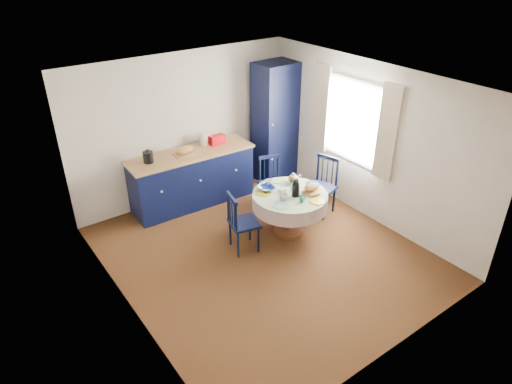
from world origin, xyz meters
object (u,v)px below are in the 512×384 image
mug_c (294,181)px  cobalt_bowl (267,189)px  mug_a (283,197)px  chair_right (322,185)px  chair_far (271,182)px  mug_b (302,199)px  chair_left (242,222)px  kitchen_counter (192,177)px  dining_table (290,200)px  pantry_cabinet (276,122)px  mug_d (269,183)px

mug_c → cobalt_bowl: bearing=171.4°
mug_a → cobalt_bowl: 0.37m
chair_right → mug_a: chair_right is taller
cobalt_bowl → chair_far: bearing=45.7°
mug_b → mug_c: size_ratio=0.78×
chair_left → chair_right: 1.67m
mug_a → mug_b: (0.18, -0.20, -0.00)m
kitchen_counter → chair_far: size_ratio=2.41×
dining_table → chair_far: bearing=71.9°
kitchen_counter → mug_a: (0.55, -1.75, 0.24)m
chair_far → mug_a: bearing=-100.3°
pantry_cabinet → chair_right: 1.61m
dining_table → chair_right: size_ratio=1.20×
chair_far → mug_d: (-0.37, -0.42, 0.28)m
chair_right → mug_a: bearing=-93.1°
chair_right → mug_d: chair_right is taller
chair_far → mug_c: chair_far is taller
chair_left → cobalt_bowl: bearing=-56.1°
chair_far → cobalt_bowl: (-0.49, -0.50, 0.26)m
pantry_cabinet → chair_far: pantry_cabinet is taller
pantry_cabinet → cobalt_bowl: pantry_cabinet is taller
chair_left → mug_b: (0.83, -0.34, 0.26)m
mug_c → dining_table: bearing=-138.1°
chair_left → mug_a: (0.65, -0.14, 0.26)m
pantry_cabinet → mug_a: (-1.21, -1.72, -0.36)m
pantry_cabinet → cobalt_bowl: (-1.23, -1.35, -0.38)m
chair_far → mug_b: (-0.28, -1.07, 0.28)m
chair_far → chair_right: bearing=-30.8°
dining_table → chair_left: size_ratio=1.26×
pantry_cabinet → chair_far: size_ratio=2.45×
mug_a → mug_c: 0.54m
kitchen_counter → pantry_cabinet: (1.76, -0.03, 0.60)m
kitchen_counter → mug_d: 1.47m
chair_right → chair_left: bearing=-103.0°
chair_left → mug_b: size_ratio=9.47×
chair_left → mug_c: size_ratio=7.40×
mug_d → chair_left: bearing=-156.7°
chair_left → mug_a: bearing=-88.7°
dining_table → mug_d: bearing=106.4°
chair_left → dining_table: bearing=-80.7°
mug_c → cobalt_bowl: 0.48m
mug_a → mug_d: (0.09, 0.46, 0.00)m
mug_c → mug_d: 0.39m
mug_a → cobalt_bowl: mug_a is taller
cobalt_bowl → chair_left: bearing=-159.8°
pantry_cabinet → dining_table: 2.00m
mug_c → kitchen_counter: bearing=124.6°
chair_left → chair_right: size_ratio=0.95×
chair_left → chair_far: chair_left is taller
mug_c → chair_right: bearing=-5.4°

